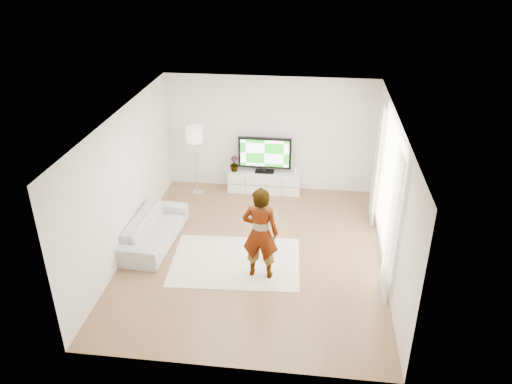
# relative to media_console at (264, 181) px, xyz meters

# --- Properties ---
(floor) EXTENTS (6.00, 6.00, 0.00)m
(floor) POSITION_rel_media_console_xyz_m (0.09, -2.76, -0.25)
(floor) COLOR #A7774B
(floor) RESTS_ON ground
(ceiling) EXTENTS (6.00, 6.00, 0.00)m
(ceiling) POSITION_rel_media_console_xyz_m (0.09, -2.76, 2.55)
(ceiling) COLOR white
(ceiling) RESTS_ON wall_back
(wall_left) EXTENTS (0.02, 6.00, 2.80)m
(wall_left) POSITION_rel_media_console_xyz_m (-2.41, -2.76, 1.15)
(wall_left) COLOR white
(wall_left) RESTS_ON floor
(wall_right) EXTENTS (0.02, 6.00, 2.80)m
(wall_right) POSITION_rel_media_console_xyz_m (2.59, -2.76, 1.15)
(wall_right) COLOR white
(wall_right) RESTS_ON floor
(wall_back) EXTENTS (5.00, 0.02, 2.80)m
(wall_back) POSITION_rel_media_console_xyz_m (0.09, 0.24, 1.15)
(wall_back) COLOR white
(wall_back) RESTS_ON floor
(wall_front) EXTENTS (5.00, 0.02, 2.80)m
(wall_front) POSITION_rel_media_console_xyz_m (0.09, -5.76, 1.15)
(wall_front) COLOR white
(wall_front) RESTS_ON floor
(window) EXTENTS (0.01, 2.60, 2.50)m
(window) POSITION_rel_media_console_xyz_m (2.57, -2.46, 1.20)
(window) COLOR white
(window) RESTS_ON wall_right
(curtain_near) EXTENTS (0.04, 0.70, 2.60)m
(curtain_near) POSITION_rel_media_console_xyz_m (2.49, -3.76, 1.10)
(curtain_near) COLOR white
(curtain_near) RESTS_ON floor
(curtain_far) EXTENTS (0.04, 0.70, 2.60)m
(curtain_far) POSITION_rel_media_console_xyz_m (2.49, -1.16, 1.10)
(curtain_far) COLOR white
(curtain_far) RESTS_ON floor
(media_console) EXTENTS (1.75, 0.50, 0.49)m
(media_console) POSITION_rel_media_console_xyz_m (0.00, 0.00, 0.00)
(media_console) COLOR white
(media_console) RESTS_ON floor
(television) EXTENTS (1.28, 0.25, 0.89)m
(television) POSITION_rel_media_console_xyz_m (-0.00, 0.03, 0.73)
(television) COLOR black
(television) RESTS_ON media_console
(game_console) EXTENTS (0.06, 0.17, 0.22)m
(game_console) POSITION_rel_media_console_xyz_m (0.77, -0.00, 0.36)
(game_console) COLOR white
(game_console) RESTS_ON media_console
(potted_plant) EXTENTS (0.22, 0.22, 0.38)m
(potted_plant) POSITION_rel_media_console_xyz_m (-0.74, 0.00, 0.44)
(potted_plant) COLOR #3F7238
(potted_plant) RESTS_ON media_console
(rug) EXTENTS (2.55, 1.90, 0.01)m
(rug) POSITION_rel_media_console_xyz_m (-0.22, -3.12, -0.24)
(rug) COLOR white
(rug) RESTS_ON floor
(player) EXTENTS (0.68, 0.47, 1.79)m
(player) POSITION_rel_media_console_xyz_m (0.30, -3.48, 0.66)
(player) COLOR #334772
(player) RESTS_ON rug
(sofa) EXTENTS (0.92, 2.09, 0.60)m
(sofa) POSITION_rel_media_console_xyz_m (-1.96, -2.62, 0.05)
(sofa) COLOR beige
(sofa) RESTS_ON floor
(floor_lamp) EXTENTS (0.38, 0.38, 1.70)m
(floor_lamp) POSITION_rel_media_console_xyz_m (-1.62, -0.31, 1.19)
(floor_lamp) COLOR silver
(floor_lamp) RESTS_ON floor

